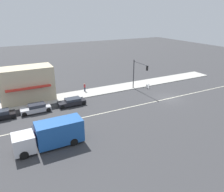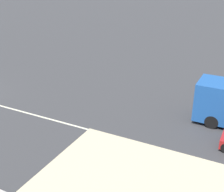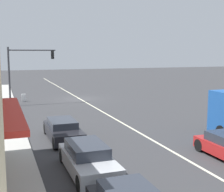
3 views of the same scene
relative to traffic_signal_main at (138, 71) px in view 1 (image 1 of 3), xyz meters
name	(u,v)px [view 1 (image 1 of 3)]	position (x,y,z in m)	size (l,w,h in m)	color
ground_plane	(69,121)	(-6.12, 15.47, -3.90)	(160.00, 160.00, 0.00)	#38383A
sidewalk_right	(50,99)	(2.88, 15.97, -3.84)	(4.00, 73.00, 0.12)	#B2AFA8
lane_marking_center	(169,98)	(-6.12, -2.53, -3.90)	(0.16, 60.00, 0.01)	beige
building_corner_store	(27,84)	(4.31, 19.24, -0.95)	(4.84, 8.55, 5.67)	#C6B793
traffic_signal_main	(138,71)	(0.00, 0.00, 0.00)	(4.59, 0.34, 5.60)	#333338
pedestrian	(85,87)	(3.86, 9.25, -2.97)	(0.34, 0.34, 1.56)	#282D42
warning_aframe_sign	(148,86)	(-0.01, -2.46, -3.47)	(0.45, 0.53, 0.84)	silver
delivery_truck	(52,134)	(-11.12, 18.86, -2.43)	(2.44, 7.50, 2.87)	silver
hatchback_red	(41,131)	(-8.32, 19.61, -3.31)	(1.90, 4.04, 1.20)	#AD1E1E
sedan_dark	(72,102)	(-1.12, 13.37, -3.31)	(1.77, 4.37, 1.19)	black
sedan_silver	(36,108)	(-1.12, 18.97, -3.27)	(1.78, 4.34, 1.30)	#B7BABF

